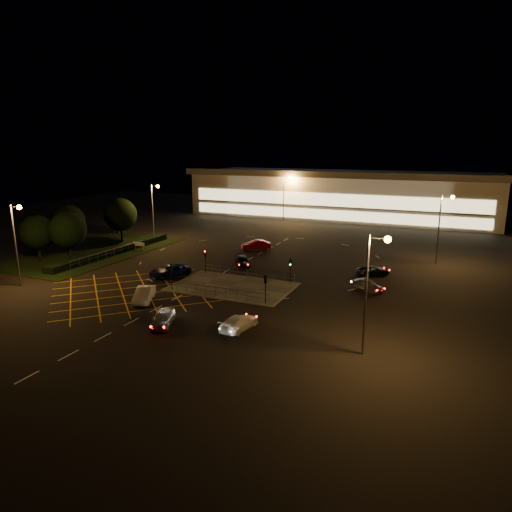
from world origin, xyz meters
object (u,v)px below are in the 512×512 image
at_px(signal_sw, 171,271).
at_px(car_near_silver, 163,318).
at_px(car_right_silver, 368,285).
at_px(signal_nw, 205,257).
at_px(car_far_dkgrey, 242,261).
at_px(car_east_grey, 373,271).
at_px(car_queue_white, 144,294).
at_px(signal_se, 266,283).
at_px(signal_ne, 290,266).
at_px(car_approach_white, 239,322).
at_px(car_left_blue, 170,271).
at_px(car_circ_red, 256,245).

height_order(signal_sw, car_near_silver, signal_sw).
bearing_deg(car_right_silver, signal_nw, 128.22).
bearing_deg(car_far_dkgrey, car_east_grey, -21.64).
relative_size(car_queue_white, car_right_silver, 1.13).
xyz_separation_m(signal_se, car_near_silver, (-6.63, -9.50, -1.63)).
xyz_separation_m(signal_ne, car_right_silver, (9.23, 1.30, -1.65)).
height_order(signal_sw, car_right_silver, signal_sw).
relative_size(signal_nw, car_right_silver, 0.75).
relative_size(signal_se, car_far_dkgrey, 0.69).
relative_size(car_near_silver, car_queue_white, 0.92).
height_order(signal_se, car_east_grey, signal_se).
bearing_deg(car_right_silver, car_east_grey, 39.12).
bearing_deg(car_queue_white, signal_nw, 62.38).
relative_size(car_near_silver, car_east_grey, 0.96).
height_order(signal_nw, car_approach_white, signal_nw).
height_order(car_left_blue, car_circ_red, car_circ_red).
bearing_deg(signal_nw, car_circ_red, 88.96).
height_order(signal_sw, signal_nw, same).
bearing_deg(signal_sw, car_queue_white, 82.07).
distance_m(car_left_blue, car_approach_white, 20.23).
xyz_separation_m(car_far_dkgrey, car_east_grey, (17.95, 2.51, -0.04)).
relative_size(car_near_silver, car_approach_white, 0.94).
bearing_deg(signal_se, car_queue_white, 19.55).
xyz_separation_m(signal_se, car_right_silver, (9.23, 9.29, -1.65)).
distance_m(signal_sw, car_queue_white, 4.80).
bearing_deg(signal_se, car_right_silver, -134.84).
height_order(signal_se, signal_ne, same).
relative_size(car_far_dkgrey, car_approach_white, 0.99).
height_order(car_near_silver, car_east_grey, car_near_silver).
relative_size(car_queue_white, car_left_blue, 0.86).
xyz_separation_m(car_left_blue, car_right_silver, (24.87, 4.41, -0.05)).
xyz_separation_m(car_far_dkgrey, car_right_silver, (18.48, -4.38, 0.05)).
height_order(car_far_dkgrey, car_east_grey, car_far_dkgrey).
distance_m(signal_nw, car_left_blue, 5.05).
xyz_separation_m(signal_se, car_circ_red, (-11.71, 24.10, -1.58)).
bearing_deg(car_east_grey, car_circ_red, 26.48).
bearing_deg(car_right_silver, car_queue_white, 156.93).
bearing_deg(car_near_silver, car_right_silver, 28.72).
distance_m(car_right_silver, car_east_grey, 6.91).
relative_size(signal_nw, car_left_blue, 0.57).
bearing_deg(signal_se, car_far_dkgrey, -55.93).
bearing_deg(car_circ_red, car_near_silver, -23.34).
bearing_deg(car_east_grey, car_queue_white, 91.78).
height_order(car_near_silver, car_approach_white, car_near_silver).
distance_m(car_far_dkgrey, car_circ_red, 10.72).
xyz_separation_m(signal_sw, car_left_blue, (-3.64, 4.87, -1.60)).
xyz_separation_m(signal_sw, signal_ne, (12.00, 7.99, 0.00)).
bearing_deg(signal_nw, car_approach_white, -51.17).
distance_m(signal_ne, car_left_blue, 16.02).
height_order(signal_ne, car_far_dkgrey, signal_ne).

